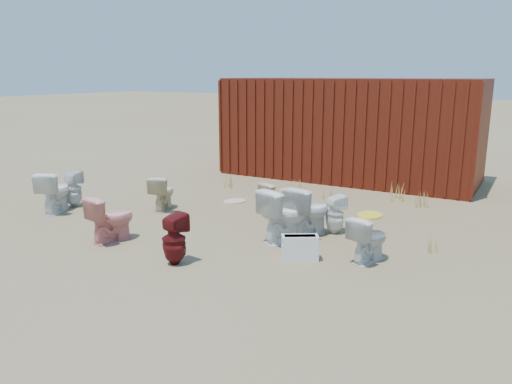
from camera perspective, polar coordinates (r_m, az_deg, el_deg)
The scene contains 22 objects.
ground at distance 8.10m, azimuth -2.13°, elevation -4.64°, with size 100.00×100.00×0.00m, color brown.
shipping_container at distance 12.49m, azimuth 10.68°, elevation 7.13°, with size 6.00×2.40×2.40m, color #4F0F0D.
toilet_front_a at distance 9.93m, azimuth -22.03°, elevation 0.05°, with size 0.43×0.75×0.77m, color white.
toilet_front_pink at distance 7.91m, azimuth -16.20°, elevation -2.90°, with size 0.40×0.70×0.72m, color pink.
toilet_front_c at distance 7.60m, azimuth 3.34°, elevation -2.60°, with size 0.46×0.81×0.83m, color white.
toilet_front_maroon at distance 6.77m, azimuth -9.34°, elevation -5.34°, with size 0.32×0.32×0.70m, color #601012.
toilet_front_e at distance 7.86m, azimuth 6.07°, elevation -2.17°, with size 0.45×0.79×0.81m, color white.
toilet_back_a at distance 10.20m, azimuth -20.18°, elevation 0.34°, with size 0.31×0.32×0.70m, color silver.
toilet_back_beige_left at distance 9.53m, azimuth -10.64°, elevation -0.07°, with size 0.37×0.64×0.66m, color beige.
toilet_back_beige_right at distance 8.90m, azimuth 2.46°, elevation -0.84°, with size 0.36×0.63×0.64m, color beige.
toilet_back_yellowlid at distance 6.96m, azimuth 12.76°, elevation -5.24°, with size 0.36×0.63×0.64m, color white.
toilet_back_e at distance 8.07m, azimuth 8.98°, elevation -2.50°, with size 0.29×0.29×0.64m, color white.
yellow_lid at distance 6.86m, azimuth 12.90°, elevation -2.60°, with size 0.32×0.41×0.03m, color yellow.
loose_tank at distance 6.91m, azimuth 5.03°, elevation -6.36°, with size 0.50×0.20×0.35m, color white.
loose_lid_near at distance 10.01m, azimuth -2.45°, elevation -1.06°, with size 0.38×0.49×0.02m, color beige.
loose_lid_far at distance 10.97m, azimuth 3.66°, elevation 0.20°, with size 0.36×0.47×0.02m, color tan.
weed_clump_a at distance 11.26m, azimuth -3.15°, elevation 1.27°, with size 0.36×0.36×0.30m, color #A99043.
weed_clump_b at distance 10.34m, azimuth 7.90°, elevation -0.03°, with size 0.32×0.32×0.26m, color #A99043.
weed_clump_c at distance 10.08m, azimuth 17.99°, elevation -0.76°, with size 0.36×0.36×0.31m, color #A99043.
weed_clump_d at distance 11.00m, azimuth 4.19°, elevation 0.83°, with size 0.30×0.30×0.25m, color #A99043.
weed_clump_e at distance 10.57m, azimuth 15.90°, elevation 0.04°, with size 0.34×0.34×0.32m, color #A99043.
weed_clump_f at distance 7.59m, azimuth 19.85°, elevation -5.66°, with size 0.28×0.28×0.27m, color #A99043.
Camera 1 is at (4.10, -6.52, 2.50)m, focal length 35.00 mm.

